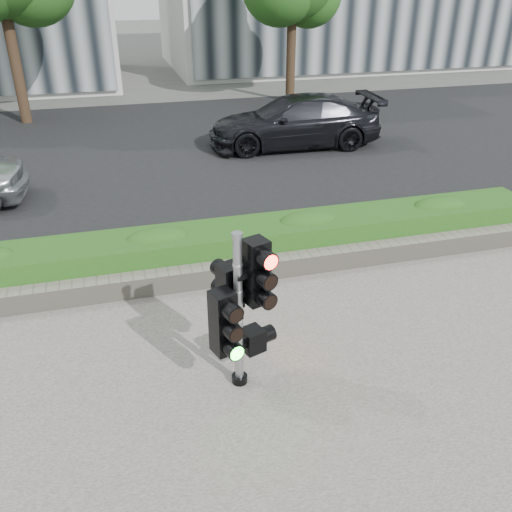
% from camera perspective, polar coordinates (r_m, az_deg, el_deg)
% --- Properties ---
extents(ground, '(120.00, 120.00, 0.00)m').
position_cam_1_polar(ground, '(7.70, 1.19, -9.64)').
color(ground, '#51514C').
rests_on(ground, ground).
extents(sidewalk, '(16.00, 11.00, 0.03)m').
position_cam_1_polar(sidewalk, '(6.01, 8.52, -23.51)').
color(sidewalk, '#9E9389').
rests_on(sidewalk, ground).
extents(road, '(60.00, 13.00, 0.02)m').
position_cam_1_polar(road, '(16.63, -8.74, 11.12)').
color(road, black).
rests_on(road, ground).
extents(curb, '(60.00, 0.25, 0.12)m').
position_cam_1_polar(curb, '(10.28, -3.76, 0.99)').
color(curb, gray).
rests_on(curb, ground).
extents(stone_wall, '(12.00, 0.32, 0.34)m').
position_cam_1_polar(stone_wall, '(9.13, -2.16, -1.63)').
color(stone_wall, gray).
rests_on(stone_wall, sidewalk).
extents(hedge, '(12.00, 1.00, 0.68)m').
position_cam_1_polar(hedge, '(9.61, -3.07, 1.09)').
color(hedge, '#4B952E').
rests_on(hedge, sidewalk).
extents(traffic_signal, '(0.77, 0.66, 2.10)m').
position_cam_1_polar(traffic_signal, '(6.45, -1.81, -4.98)').
color(traffic_signal, black).
rests_on(traffic_signal, sidewalk).
extents(car_dark, '(5.19, 2.37, 1.47)m').
position_cam_1_polar(car_dark, '(16.52, 4.04, 13.94)').
color(car_dark, black).
rests_on(car_dark, road).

